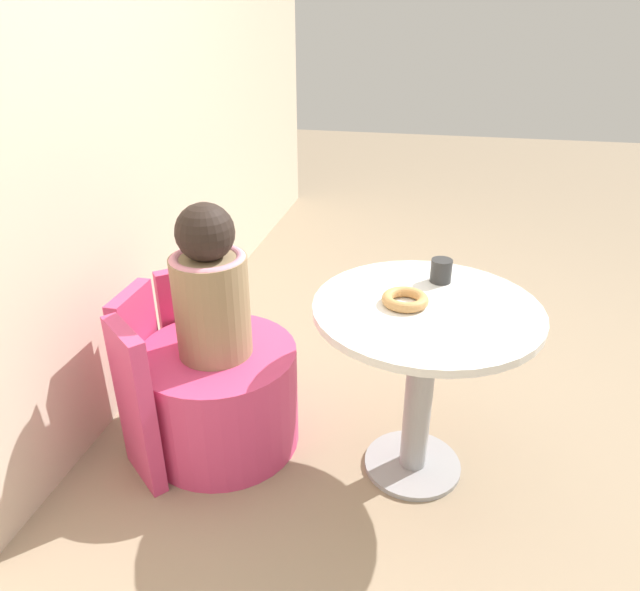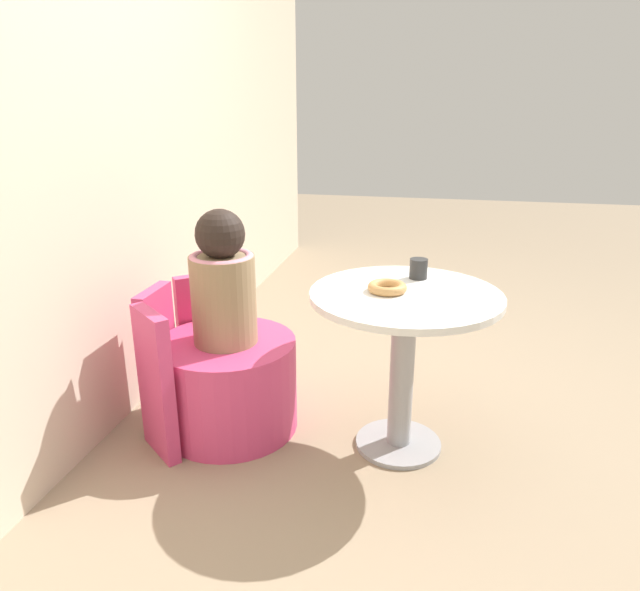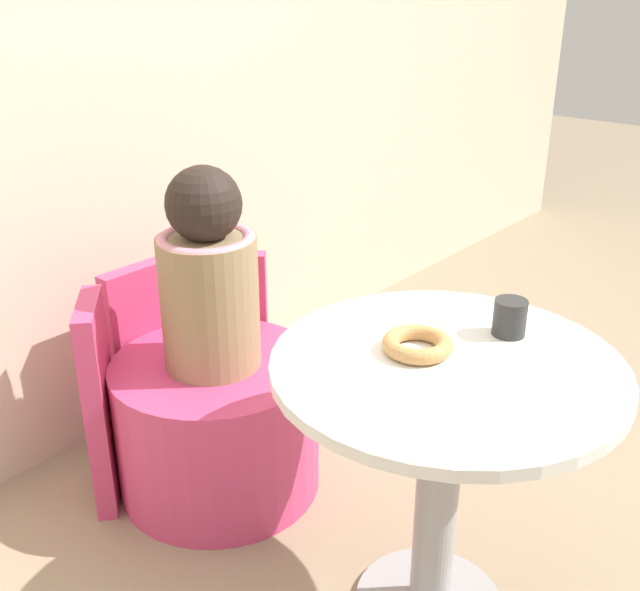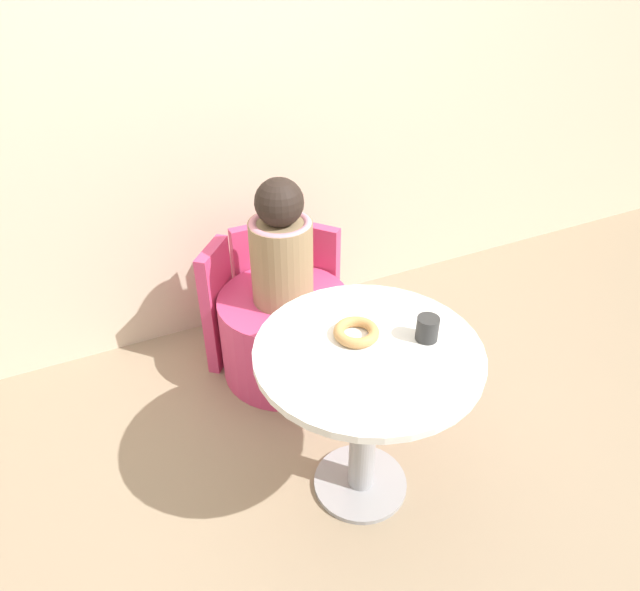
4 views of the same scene
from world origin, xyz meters
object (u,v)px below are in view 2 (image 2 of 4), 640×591
object	(u,v)px
donut	(387,287)
cup	(418,269)
child_figure	(223,283)
tub_chair	(229,384)
round_table	(404,333)

from	to	relation	value
donut	cup	bearing A→B (deg)	-28.21
child_figure	cup	bearing A→B (deg)	-76.09
child_figure	tub_chair	bearing A→B (deg)	90.00
child_figure	cup	distance (m)	0.74
child_figure	round_table	bearing A→B (deg)	-90.11
cup	donut	bearing A→B (deg)	151.79
round_table	cup	bearing A→B (deg)	-10.51
tub_chair	child_figure	bearing A→B (deg)	-90.00
round_table	donut	xyz separation A→B (m)	(-0.01, 0.07, 0.17)
round_table	cup	size ratio (longest dim) A/B	9.03
donut	cup	distance (m)	0.21
round_table	donut	bearing A→B (deg)	94.98
tub_chair	child_figure	distance (m)	0.43
donut	child_figure	bearing A→B (deg)	89.35
round_table	tub_chair	size ratio (longest dim) A/B	1.26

